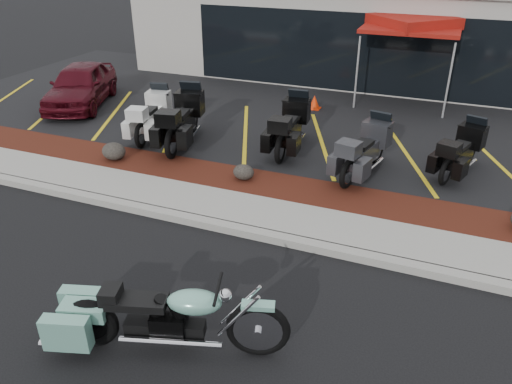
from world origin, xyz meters
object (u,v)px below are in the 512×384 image
at_px(parked_car, 80,85).
at_px(popup_canopy, 413,24).
at_px(traffic_cone, 314,102).
at_px(touring_white, 161,105).
at_px(hero_cruiser, 258,323).

relative_size(parked_car, popup_canopy, 1.25).
distance_m(traffic_cone, popup_canopy, 3.85).
xyz_separation_m(parked_car, popup_canopy, (9.51, 4.31, 1.78)).
height_order(traffic_cone, popup_canopy, popup_canopy).
bearing_deg(traffic_cone, touring_white, -138.32).
height_order(parked_car, traffic_cone, parked_car).
relative_size(parked_car, traffic_cone, 9.04).
xyz_separation_m(hero_cruiser, touring_white, (-5.70, 6.95, 0.22)).
distance_m(hero_cruiser, touring_white, 8.99).
height_order(touring_white, parked_car, parked_car).
bearing_deg(parked_car, popup_canopy, 3.04).
xyz_separation_m(hero_cruiser, parked_car, (-9.14, 7.76, 0.23)).
distance_m(hero_cruiser, parked_car, 12.00).
relative_size(touring_white, popup_canopy, 0.72).
height_order(touring_white, popup_canopy, popup_canopy).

